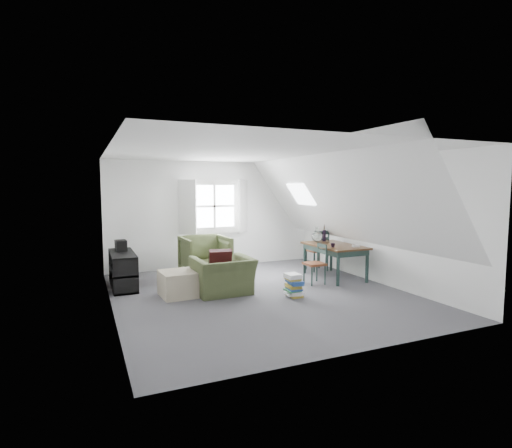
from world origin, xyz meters
name	(u,v)px	position (x,y,z in m)	size (l,w,h in m)	color
floor	(261,294)	(0.00, 0.00, 0.00)	(5.50, 5.50, 0.00)	#4D4D52
ceiling	(261,153)	(0.00, 0.00, 2.50)	(5.50, 5.50, 0.00)	white
wall_back	(214,214)	(0.00, 2.75, 1.25)	(5.00, 5.00, 0.00)	white
wall_front	(361,246)	(0.00, -2.75, 1.25)	(5.00, 5.00, 0.00)	white
wall_left	(110,231)	(-2.50, 0.00, 1.25)	(5.50, 5.50, 0.00)	white
wall_right	(374,220)	(2.50, 0.00, 1.25)	(5.50, 5.50, 0.00)	white
slope_left	(172,195)	(-1.55, 0.00, 1.78)	(5.50, 5.50, 0.00)	white
slope_right	(335,194)	(1.55, 0.00, 1.78)	(5.50, 5.50, 0.00)	white
dormer_window	(215,206)	(0.00, 2.68, 1.45)	(1.71, 0.35, 1.30)	white
skylight	(301,194)	(1.55, 1.30, 1.75)	(0.55, 0.75, 0.04)	white
armchair_near	(223,294)	(-0.61, 0.29, 0.00)	(1.01, 0.88, 0.66)	#414B2A
armchair_far	(206,277)	(-0.52, 1.74, 0.00)	(0.94, 0.97, 0.88)	#414B2A
throw_pillow	(220,260)	(-0.61, 0.44, 0.58)	(0.41, 0.12, 0.41)	#340E11
ottoman	(180,284)	(-1.35, 0.47, 0.22)	(0.66, 0.66, 0.44)	tan
dining_table	(335,249)	(1.95, 0.56, 0.61)	(0.84, 1.40, 0.70)	#362010
demijohn	(317,236)	(1.80, 1.01, 0.84)	(0.23, 0.23, 0.33)	silver
vase_twigs	(324,235)	(2.05, 1.11, 0.84)	(0.08, 0.09, 0.62)	black
cup	(333,247)	(1.70, 0.26, 0.70)	(0.09, 0.09, 0.08)	black
paper_box	(356,246)	(2.15, 0.11, 0.72)	(0.13, 0.09, 0.04)	white
dining_chair_far	(318,249)	(2.01, 1.32, 0.49)	(0.44, 0.44, 0.93)	#632E18
dining_chair_near	(316,263)	(1.32, 0.28, 0.41)	(0.37, 0.37, 0.79)	#632E18
media_shelf	(123,272)	(-2.21, 1.48, 0.30)	(0.43, 1.30, 0.66)	black
electronics_box	(121,246)	(-2.21, 1.77, 0.76)	(0.20, 0.28, 0.22)	black
magazine_stack	(294,285)	(0.46, -0.38, 0.20)	(0.30, 0.36, 0.40)	#B29933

